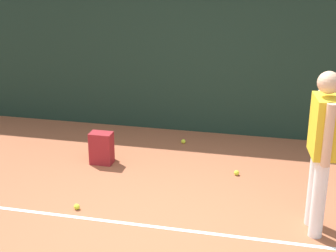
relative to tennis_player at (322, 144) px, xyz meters
The scene contains 8 objects.
ground_plane 1.88m from the tennis_player, 168.34° to the right, with size 12.00×12.00×0.00m, color #9E5638.
back_fence 3.12m from the tennis_player, 120.51° to the left, with size 10.00×0.10×2.45m, color #192D23.
court_line 1.88m from the tennis_player, 168.41° to the right, with size 9.00×0.05×0.00m, color white.
tennis_player is the anchor object (origin of this frame).
backpack 3.06m from the tennis_player, 157.49° to the left, with size 0.30×0.28×0.44m.
tennis_ball_by_fence 1.74m from the tennis_player, 128.55° to the left, with size 0.07×0.07×0.07m, color #CCE033.
tennis_ball_mid_court 2.90m from the tennis_player, 130.99° to the left, with size 0.07×0.07×0.07m, color #CCE033.
tennis_ball_far_left 2.75m from the tennis_player, behind, with size 0.07×0.07×0.07m, color #CCE033.
Camera 1 is at (1.14, -4.54, 2.83)m, focal length 54.29 mm.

